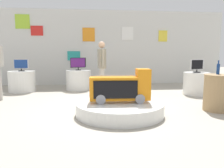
% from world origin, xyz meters
% --- Properties ---
extents(ground_plane, '(30.00, 30.00, 0.00)m').
position_xyz_m(ground_plane, '(0.00, 0.00, 0.00)').
color(ground_plane, '#A8A091').
extents(back_wall_display, '(10.77, 0.13, 3.05)m').
position_xyz_m(back_wall_display, '(-0.01, 4.20, 1.53)').
color(back_wall_display, silver).
rests_on(back_wall_display, ground).
extents(main_display_pedestal, '(1.84, 1.84, 0.26)m').
position_xyz_m(main_display_pedestal, '(0.21, -0.53, 0.13)').
color(main_display_pedestal, silver).
rests_on(main_display_pedestal, ground).
extents(novelty_firetruck_tv, '(1.26, 0.43, 0.70)m').
position_xyz_m(novelty_firetruck_tv, '(0.24, -0.54, 0.55)').
color(novelty_firetruck_tv, gray).
rests_on(novelty_firetruck_tv, main_display_pedestal).
extents(display_pedestal_left_rear, '(0.87, 0.87, 0.70)m').
position_xyz_m(display_pedestal_left_rear, '(-0.78, 2.82, 0.35)').
color(display_pedestal_left_rear, silver).
rests_on(display_pedestal_left_rear, ground).
extents(tv_on_left_rear, '(0.54, 0.21, 0.44)m').
position_xyz_m(tv_on_left_rear, '(-0.78, 2.82, 0.94)').
color(tv_on_left_rear, black).
rests_on(tv_on_left_rear, display_pedestal_left_rear).
extents(display_pedestal_center_rear, '(0.87, 0.87, 0.70)m').
position_xyz_m(display_pedestal_center_rear, '(-2.67, 2.62, 0.35)').
color(display_pedestal_center_rear, silver).
rests_on(display_pedestal_center_rear, ground).
extents(tv_on_center_rear, '(0.46, 0.20, 0.40)m').
position_xyz_m(tv_on_center_rear, '(-2.67, 2.61, 0.91)').
color(tv_on_center_rear, black).
rests_on(tv_on_center_rear, display_pedestal_center_rear).
extents(display_pedestal_right_rear, '(0.79, 0.79, 0.70)m').
position_xyz_m(display_pedestal_right_rear, '(2.94, 1.46, 0.35)').
color(display_pedestal_right_rear, silver).
rests_on(display_pedestal_right_rear, ground).
extents(tv_on_right_rear, '(0.49, 0.23, 0.40)m').
position_xyz_m(tv_on_right_rear, '(2.94, 1.46, 0.91)').
color(tv_on_right_rear, black).
rests_on(tv_on_right_rear, display_pedestal_right_rear).
extents(side_table_round, '(0.60, 0.60, 0.81)m').
position_xyz_m(side_table_round, '(2.43, -0.46, 0.42)').
color(side_table_round, '#9E7F56').
rests_on(side_table_round, ground).
extents(bottle_on_side_table, '(0.07, 0.07, 0.31)m').
position_xyz_m(bottle_on_side_table, '(2.45, -0.39, 0.94)').
color(bottle_on_side_table, navy).
rests_on(bottle_on_side_table, side_table_round).
extents(shopper_browsing_near_truck, '(0.24, 0.56, 1.64)m').
position_xyz_m(shopper_browsing_near_truck, '(-0.01, 1.71, 0.96)').
color(shopper_browsing_near_truck, '#B2ADA3').
rests_on(shopper_browsing_near_truck, ground).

